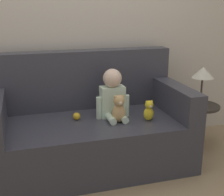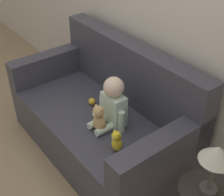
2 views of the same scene
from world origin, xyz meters
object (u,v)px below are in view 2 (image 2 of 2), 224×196
person_baby (112,104)px  side_table (212,174)px  couch (104,118)px  toy_ball (92,101)px  teddy_bear_brown (99,119)px  plush_toy_side (117,141)px

person_baby → side_table: size_ratio=0.52×
couch → person_baby: size_ratio=3.96×
toy_ball → side_table: bearing=2.3°
toy_ball → teddy_bear_brown: bearing=-25.3°
plush_toy_side → toy_ball: size_ratio=2.80×
toy_ball → person_baby: bearing=-3.2°
teddy_bear_brown → toy_ball: 0.39m
couch → toy_ball: size_ratio=26.63×
couch → person_baby: 0.37m
couch → teddy_bear_brown: bearing=-43.1°
couch → toy_ball: couch is taller
couch → side_table: bearing=0.4°
teddy_bear_brown → toy_ball: teddy_bear_brown is taller
side_table → person_baby: bearing=-175.8°
couch → plush_toy_side: size_ratio=9.52×
plush_toy_side → toy_ball: plush_toy_side is taller
teddy_bear_brown → plush_toy_side: teddy_bear_brown is taller
person_baby → teddy_bear_brown: (0.01, -0.14, -0.08)m
plush_toy_side → toy_ball: bearing=162.4°
teddy_bear_brown → plush_toy_side: 0.27m
teddy_bear_brown → couch: bearing=136.9°
side_table → teddy_bear_brown: bearing=-167.2°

